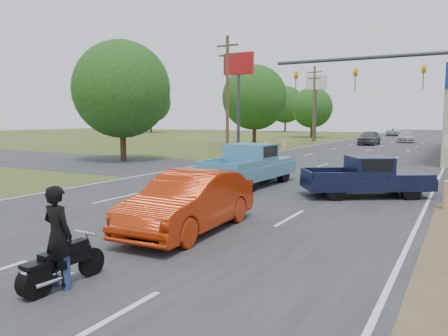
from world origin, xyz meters
The scene contains 22 objects.
main_road centered at (0.00, 40.00, 0.01)m, with size 15.00×180.00×0.02m, color #2D2D30.
cross_road centered at (0.00, 18.00, 0.01)m, with size 120.00×10.00×0.02m, color #2D2D30.
utility_pole_5 centered at (-9.50, 28.00, 5.32)m, with size 2.00×0.28×10.00m.
utility_pole_6 centered at (-9.50, 52.00, 5.32)m, with size 2.00×0.28×10.00m.
tree_0 centered at (-14.00, 20.00, 5.26)m, with size 7.14×7.14×8.84m.
tree_1 centered at (-13.50, 42.00, 5.57)m, with size 7.56×7.56×9.36m.
tree_2 centered at (-14.20, 66.00, 4.95)m, with size 6.72×6.72×8.32m.
tree_4 centered at (-55.00, 75.00, 6.82)m, with size 9.24×9.24×11.44m.
tree_6 centered at (-30.00, 95.00, 6.51)m, with size 8.82×8.82×10.92m.
barrel_2 centered at (-8.50, 34.00, 0.50)m, with size 0.56×0.56×1.00m, color orange.
barrel_3 centered at (-8.20, 38.00, 0.50)m, with size 0.56×0.56×1.00m, color orange.
pole_sign_left_near centered at (-10.50, 32.00, 7.17)m, with size 3.00×0.35×9.20m.
pole_sign_left_far centered at (-10.50, 56.00, 7.17)m, with size 3.00×0.35×9.20m.
signal_mast centered at (5.82, 17.00, 4.80)m, with size 9.12×0.40×7.00m.
red_convertible centered at (1.72, 5.16, 0.83)m, with size 1.76×5.04×1.66m, color #AA2607.
motorcycle centered at (1.88, 0.53, 0.42)m, with size 0.57×1.86×0.95m.
rider centered at (1.88, 0.56, 0.92)m, with size 0.67×0.44×1.84m, color black.
blue_pickup centered at (-0.49, 13.72, 0.99)m, with size 2.52×5.99×1.96m.
navy_pickup centered at (5.00, 13.19, 0.82)m, with size 5.18×4.21×1.63m.
distant_car_grey centered at (-1.74, 49.19, 0.86)m, with size 2.03×5.03×1.72m, color #515156.
distant_car_silver centered at (1.42, 57.45, 0.73)m, with size 2.04×5.03×1.46m, color #B2B2B7.
distant_car_white centered at (-3.36, 80.16, 0.69)m, with size 2.28×4.94×1.37m, color silver.
Camera 1 is at (8.30, -4.77, 3.13)m, focal length 35.00 mm.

